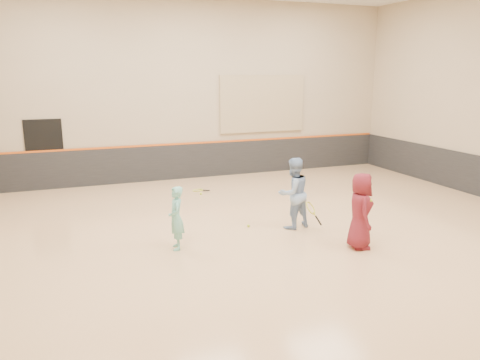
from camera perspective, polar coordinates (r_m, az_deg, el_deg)
name	(u,v)px	position (r m, az deg, el deg)	size (l,w,h in m)	color
room	(253,198)	(10.64, 1.58, -2.15)	(15.04, 12.04, 6.22)	tan
wainscot_back	(187,161)	(16.23, -6.45, 2.29)	(14.90, 0.04, 1.20)	#232326
accent_stripe	(187,143)	(16.12, -6.50, 4.45)	(14.90, 0.03, 0.06)	#D85914
acoustic_panel	(263,104)	(16.88, 2.76, 9.27)	(3.20, 0.08, 2.00)	tan
doorway	(45,155)	(15.69, -22.66, 2.85)	(1.10, 0.05, 2.20)	black
girl	(176,218)	(9.73, -7.78, -4.63)	(0.49, 0.32, 1.33)	#78D0C3
instructor	(293,193)	(10.98, 6.52, -1.61)	(0.82, 0.64, 1.68)	#89A9D5
young_man	(360,211)	(10.00, 14.45, -3.66)	(0.78, 0.51, 1.60)	maroon
held_racket	(311,208)	(10.94, 8.61, -3.40)	(0.47, 0.47, 0.65)	gold
spare_racket	(198,189)	(14.59, -5.18, -1.08)	(0.74, 0.74, 0.11)	#BDD22E
ball_under_racket	(248,226)	(11.16, 1.04, -5.60)	(0.07, 0.07, 0.07)	#B5D230
ball_in_hand	(371,201)	(9.82, 15.66, -2.42)	(0.07, 0.07, 0.07)	#B9C82E
ball_beside_spare	(201,194)	(14.09, -4.79, -1.67)	(0.07, 0.07, 0.07)	#ACCA2F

